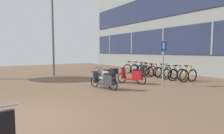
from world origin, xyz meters
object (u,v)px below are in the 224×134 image
at_px(scooter_mid, 105,75).
at_px(bicycle_rack_03, 164,72).
at_px(bicycle_rack_01, 177,75).
at_px(scooter_far, 107,79).
at_px(bicycle_rack_04, 154,72).
at_px(bicycle_rack_06, 143,70).
at_px(bicycle_rack_05, 148,71).
at_px(lamp_post, 53,31).
at_px(parking_sign, 163,58).
at_px(bicycle_rack_00, 188,75).
at_px(bicycle_rack_07, 138,69).
at_px(bicycle_rack_02, 170,74).
at_px(bicycle_rack_08, 131,69).
at_px(scooter_near, 134,76).

bearing_deg(scooter_mid, bicycle_rack_03, -7.98).
xyz_separation_m(bicycle_rack_01, scooter_far, (-4.83, 0.10, 0.10)).
bearing_deg(bicycle_rack_04, bicycle_rack_01, -89.62).
bearing_deg(scooter_mid, bicycle_rack_06, 18.04).
relative_size(bicycle_rack_03, bicycle_rack_05, 1.02).
bearing_deg(bicycle_rack_03, bicycle_rack_05, 97.84).
relative_size(bicycle_rack_06, lamp_post, 0.25).
bearing_deg(scooter_far, bicycle_rack_04, 20.46).
xyz_separation_m(bicycle_rack_01, bicycle_rack_04, (-0.01, 1.90, -0.01)).
distance_m(scooter_mid, scooter_far, 2.00).
height_order(bicycle_rack_05, parking_sign, parking_sign).
distance_m(bicycle_rack_00, bicycle_rack_01, 0.65).
bearing_deg(bicycle_rack_00, parking_sign, -176.57).
bearing_deg(bicycle_rack_03, bicycle_rack_06, 91.63).
height_order(bicycle_rack_04, bicycle_rack_05, bicycle_rack_05).
distance_m(bicycle_rack_07, scooter_mid, 4.53).
height_order(bicycle_rack_04, scooter_far, scooter_far).
relative_size(bicycle_rack_05, bicycle_rack_06, 0.96).
height_order(bicycle_rack_00, bicycle_rack_02, bicycle_rack_00).
bearing_deg(scooter_mid, bicycle_rack_08, 33.37).
bearing_deg(bicycle_rack_03, bicycle_rack_04, 113.06).
relative_size(parking_sign, lamp_post, 0.39).
distance_m(bicycle_rack_00, bicycle_rack_03, 1.90).
height_order(bicycle_rack_03, bicycle_rack_07, bicycle_rack_07).
bearing_deg(bicycle_rack_04, parking_sign, -128.16).
distance_m(bicycle_rack_01, bicycle_rack_04, 1.90).
relative_size(bicycle_rack_08, scooter_far, 0.80).
distance_m(bicycle_rack_08, parking_sign, 5.73).
distance_m(bicycle_rack_07, scooter_far, 6.27).
distance_m(bicycle_rack_04, scooter_mid, 3.84).
relative_size(bicycle_rack_06, scooter_mid, 0.82).
height_order(bicycle_rack_05, scooter_far, scooter_far).
height_order(bicycle_rack_03, scooter_far, scooter_far).
bearing_deg(bicycle_rack_07, scooter_far, -143.87).
distance_m(bicycle_rack_08, scooter_far, 6.54).
distance_m(bicycle_rack_01, bicycle_rack_05, 2.53).
xyz_separation_m(bicycle_rack_01, scooter_mid, (-3.85, 1.84, 0.04)).
xyz_separation_m(bicycle_rack_02, bicycle_rack_06, (0.06, 2.53, 0.02)).
height_order(bicycle_rack_07, scooter_far, bicycle_rack_07).
relative_size(bicycle_rack_01, scooter_near, 0.82).
relative_size(bicycle_rack_02, bicycle_rack_04, 0.96).
height_order(bicycle_rack_08, scooter_far, bicycle_rack_08).
xyz_separation_m(bicycle_rack_06, bicycle_rack_08, (-0.13, 1.27, 0.01)).
bearing_deg(bicycle_rack_05, parking_sign, -123.58).
xyz_separation_m(bicycle_rack_00, bicycle_rack_05, (-0.04, 3.17, -0.00)).
height_order(bicycle_rack_01, parking_sign, parking_sign).
relative_size(bicycle_rack_01, parking_sign, 0.61).
bearing_deg(scooter_far, bicycle_rack_07, 36.13).
xyz_separation_m(scooter_near, parking_sign, (0.75, -1.33, 0.96)).
distance_m(bicycle_rack_02, bicycle_rack_03, 0.64).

